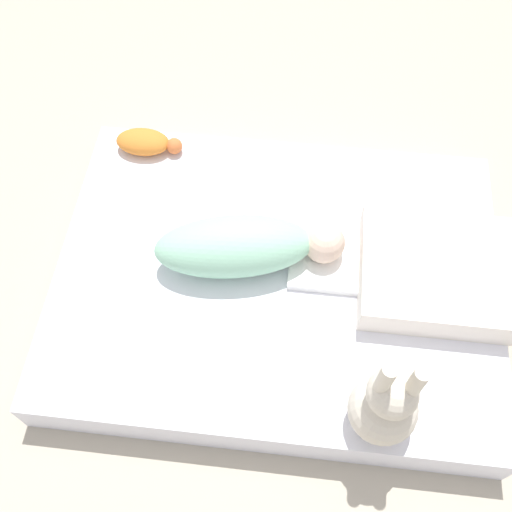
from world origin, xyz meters
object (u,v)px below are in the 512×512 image
swaddled_baby (244,246)px  turtle_plush (146,142)px  pillow (439,273)px  bunny_plush (386,405)px

swaddled_baby → turtle_plush: swaddled_baby is taller
swaddled_baby → pillow: 0.50m
swaddled_baby → pillow: (0.50, -0.01, -0.03)m
bunny_plush → pillow: bearing=68.8°
turtle_plush → bunny_plush: bearing=-47.0°
swaddled_baby → bunny_plush: 0.52m
swaddled_baby → turtle_plush: size_ratio=2.54×
pillow → bunny_plush: bearing=-111.2°
swaddled_baby → pillow: size_ratio=1.25×
pillow → bunny_plush: (-0.15, -0.38, 0.07)m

